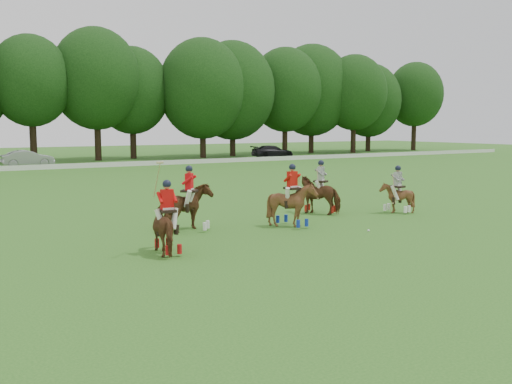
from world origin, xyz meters
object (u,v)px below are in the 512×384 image
polo_red_a (168,227)px  polo_red_b (190,207)px  polo_stripe_b (397,196)px  polo_ball (369,231)px  car_mid (28,158)px  car_right (273,152)px  polo_red_c (292,204)px  polo_stripe_a (321,194)px

polo_red_a → polo_red_b: (2.10, 3.01, 0.07)m
polo_red_b → polo_stripe_b: bearing=-5.1°
polo_stripe_b → polo_ball: 4.96m
polo_ball → car_mid: bearing=96.7°
car_right → polo_red_c: bearing=157.6°
polo_red_c → polo_stripe_a: polo_red_c is taller
polo_stripe_a → car_right: bearing=60.0°
car_mid → polo_red_c: size_ratio=1.92×
polo_red_a → polo_stripe_b: bearing=10.5°
car_right → polo_red_a: (-29.80, -40.26, 0.07)m
polo_ball → polo_stripe_b: bearing=33.3°
polo_ball → polo_red_b: bearing=146.9°
polo_stripe_a → polo_red_a: bearing=-156.4°
polo_red_c → polo_ball: bearing=-52.9°
car_right → polo_red_a: 50.09m
car_mid → polo_red_a: bearing=175.0°
car_mid → polo_red_c: 38.60m
polo_red_a → polo_stripe_b: 11.85m
polo_red_a → polo_red_c: (5.79, 1.78, 0.07)m
polo_red_a → car_mid: bearing=86.1°
car_right → polo_stripe_b: 42.21m
car_mid → polo_stripe_b: size_ratio=2.20×
car_mid → polo_red_b: (-0.68, -37.26, 0.11)m
car_mid → polo_red_a: 40.36m
polo_ball → polo_red_a: bearing=175.9°
car_mid → polo_red_c: (3.01, -38.48, 0.11)m
car_right → polo_red_c: polo_red_c is taller
car_right → polo_ball: car_right is taller
car_mid → polo_red_b: size_ratio=1.92×
car_right → polo_red_b: bearing=153.0°
polo_stripe_b → car_mid: bearing=103.1°
polo_red_c → car_mid: bearing=94.5°
polo_red_b → polo_red_c: 3.89m
car_right → polo_red_b: polo_red_b is taller
car_right → polo_ball: 46.49m
polo_stripe_b → polo_ball: polo_stripe_b is taller
polo_red_b → polo_stripe_b: polo_red_b is taller
polo_red_a → polo_stripe_b: polo_red_a is taller
car_right → polo_red_a: size_ratio=1.81×
polo_stripe_b → polo_red_a: bearing=-169.5°
car_mid → polo_stripe_a: (5.94, -36.45, 0.09)m
polo_red_c → polo_stripe_b: bearing=3.7°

